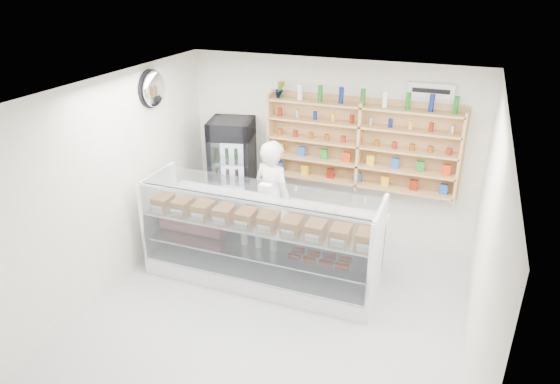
% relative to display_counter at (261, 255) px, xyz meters
% --- Properties ---
extents(room, '(5.00, 5.00, 5.00)m').
position_rel_display_counter_xyz_m(room, '(0.45, -0.84, 1.03)').
color(room, '#BCBCC2').
rests_on(room, ground).
extents(display_counter, '(3.18, 0.95, 1.38)m').
position_rel_display_counter_xyz_m(display_counter, '(0.00, 0.00, 0.00)').
color(display_counter, white).
rests_on(display_counter, floor).
extents(shop_worker, '(0.77, 0.64, 1.80)m').
position_rel_display_counter_xyz_m(shop_worker, '(-0.09, 0.69, 0.53)').
color(shop_worker, silver).
rests_on(shop_worker, floor).
extents(drinks_cooler, '(0.79, 0.77, 1.84)m').
position_rel_display_counter_xyz_m(drinks_cooler, '(-1.03, 1.28, 0.55)').
color(drinks_cooler, black).
rests_on(drinks_cooler, floor).
extents(wall_shelving, '(2.84, 0.28, 1.33)m').
position_rel_display_counter_xyz_m(wall_shelving, '(0.95, 1.50, 1.22)').
color(wall_shelving, tan).
rests_on(wall_shelving, back_wall).
extents(potted_plant, '(0.16, 0.13, 0.27)m').
position_rel_display_counter_xyz_m(potted_plant, '(-0.30, 1.50, 1.95)').
color(potted_plant, '#1E6626').
rests_on(potted_plant, wall_shelving).
extents(security_mirror, '(0.15, 0.50, 0.50)m').
position_rel_display_counter_xyz_m(security_mirror, '(-1.72, 0.36, 2.08)').
color(security_mirror, silver).
rests_on(security_mirror, left_wall).
extents(wall_sign, '(0.62, 0.03, 0.20)m').
position_rel_display_counter_xyz_m(wall_sign, '(1.85, 1.63, 2.08)').
color(wall_sign, white).
rests_on(wall_sign, back_wall).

